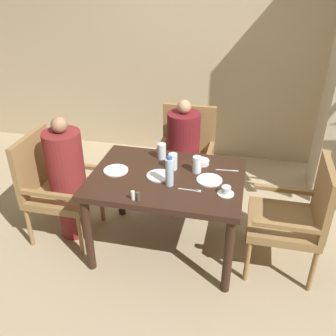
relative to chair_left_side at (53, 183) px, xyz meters
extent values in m
plane|color=tan|center=(1.04, 0.00, -0.53)|extent=(16.00, 16.00, 0.00)
cube|color=tan|center=(1.04, 1.96, 0.87)|extent=(8.00, 0.06, 2.80)
cube|color=#331E14|center=(1.04, 0.00, 0.19)|extent=(1.24, 0.90, 0.05)
cylinder|color=#331E14|center=(0.49, -0.39, -0.18)|extent=(0.07, 0.07, 0.69)
cylinder|color=#331E14|center=(1.60, -0.39, -0.18)|extent=(0.07, 0.07, 0.69)
cylinder|color=#331E14|center=(0.49, 0.39, -0.18)|extent=(0.07, 0.07, 0.69)
cylinder|color=#331E14|center=(1.60, 0.39, -0.18)|extent=(0.07, 0.07, 0.69)
cube|color=olive|center=(0.09, 0.00, -0.09)|extent=(0.55, 0.55, 0.07)
cube|color=olive|center=(-0.16, 0.00, 0.20)|extent=(0.05, 0.55, 0.51)
cube|color=olive|center=(0.09, 0.26, 0.06)|extent=(0.50, 0.04, 0.04)
cube|color=olive|center=(0.09, -0.26, 0.06)|extent=(0.50, 0.04, 0.04)
cylinder|color=olive|center=(0.34, 0.25, -0.33)|extent=(0.04, 0.04, 0.40)
cylinder|color=olive|center=(0.34, -0.25, -0.33)|extent=(0.04, 0.04, 0.40)
cylinder|color=olive|center=(-0.15, 0.25, -0.33)|extent=(0.04, 0.04, 0.40)
cylinder|color=olive|center=(-0.15, -0.25, -0.33)|extent=(0.04, 0.04, 0.40)
cylinder|color=maroon|center=(0.15, 0.00, -0.29)|extent=(0.24, 0.24, 0.47)
cylinder|color=maroon|center=(0.15, 0.00, 0.23)|extent=(0.32, 0.32, 0.57)
sphere|color=#997051|center=(0.15, 0.00, 0.58)|extent=(0.14, 0.14, 0.14)
cube|color=olive|center=(1.04, 0.79, -0.09)|extent=(0.55, 0.55, 0.07)
cube|color=olive|center=(1.04, 1.04, 0.20)|extent=(0.55, 0.05, 0.51)
cube|color=olive|center=(1.30, 0.79, 0.06)|extent=(0.04, 0.50, 0.04)
cube|color=olive|center=(0.79, 0.79, 0.06)|extent=(0.04, 0.50, 0.04)
cylinder|color=olive|center=(1.29, 0.54, -0.33)|extent=(0.04, 0.04, 0.40)
cylinder|color=olive|center=(0.80, 0.54, -0.33)|extent=(0.04, 0.04, 0.40)
cylinder|color=olive|center=(1.29, 1.03, -0.33)|extent=(0.04, 0.04, 0.40)
cylinder|color=olive|center=(0.80, 1.03, -0.33)|extent=(0.04, 0.04, 0.40)
cylinder|color=maroon|center=(1.04, 0.73, -0.29)|extent=(0.24, 0.24, 0.47)
cylinder|color=maroon|center=(1.04, 0.73, 0.21)|extent=(0.32, 0.32, 0.54)
sphere|color=tan|center=(1.04, 0.73, 0.55)|extent=(0.13, 0.13, 0.13)
cube|color=olive|center=(2.00, 0.00, -0.09)|extent=(0.55, 0.55, 0.07)
cube|color=olive|center=(2.25, 0.00, 0.20)|extent=(0.05, 0.55, 0.51)
cube|color=olive|center=(2.00, -0.26, 0.06)|extent=(0.50, 0.04, 0.04)
cube|color=olive|center=(2.00, 0.26, 0.06)|extent=(0.50, 0.04, 0.04)
cylinder|color=olive|center=(1.75, -0.25, -0.33)|extent=(0.04, 0.04, 0.40)
cylinder|color=olive|center=(1.75, 0.25, -0.33)|extent=(0.04, 0.04, 0.40)
cylinder|color=olive|center=(2.24, -0.25, -0.33)|extent=(0.04, 0.04, 0.40)
cylinder|color=olive|center=(2.24, 0.25, -0.33)|extent=(0.04, 0.04, 0.40)
cylinder|color=white|center=(1.39, 0.01, 0.22)|extent=(0.20, 0.20, 0.01)
cylinder|color=white|center=(0.61, -0.01, 0.22)|extent=(0.20, 0.20, 0.01)
cylinder|color=white|center=(0.99, -0.02, 0.22)|extent=(0.20, 0.20, 0.01)
cylinder|color=white|center=(1.53, -0.16, 0.22)|extent=(0.13, 0.13, 0.01)
cylinder|color=white|center=(1.53, -0.16, 0.25)|extent=(0.07, 0.07, 0.06)
cylinder|color=white|center=(1.29, 0.26, 0.24)|extent=(0.12, 0.12, 0.04)
cylinder|color=silver|center=(1.09, -0.12, 0.33)|extent=(0.07, 0.07, 0.22)
cylinder|color=#3359B2|center=(1.09, -0.12, 0.45)|extent=(0.04, 0.04, 0.02)
cylinder|color=silver|center=(0.93, 0.29, 0.28)|extent=(0.07, 0.07, 0.14)
cylinder|color=silver|center=(1.27, 0.12, 0.28)|extent=(0.07, 0.07, 0.14)
cylinder|color=silver|center=(1.07, 0.13, 0.28)|extent=(0.07, 0.07, 0.14)
cylinder|color=white|center=(0.88, -0.38, 0.25)|extent=(0.03, 0.03, 0.07)
cylinder|color=#4C3D2D|center=(0.92, -0.38, 0.25)|extent=(0.03, 0.03, 0.07)
cube|color=silver|center=(1.25, -0.17, 0.22)|extent=(0.16, 0.01, 0.00)
cube|color=silver|center=(1.33, -0.17, 0.22)|extent=(0.04, 0.02, 0.00)
cube|color=silver|center=(1.50, 0.20, 0.22)|extent=(0.16, 0.02, 0.00)
cube|color=silver|center=(1.58, 0.20, 0.22)|extent=(0.06, 0.02, 0.00)
camera|label=1|loc=(1.63, -2.54, 1.76)|focal=40.00mm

